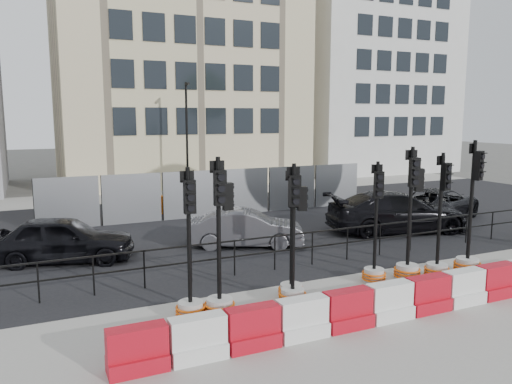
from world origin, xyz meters
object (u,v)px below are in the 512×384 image
traffic_signal_h (469,247)px  car_a (63,239)px  car_c (397,212)px  traffic_signal_a (190,289)px  traffic_signal_d (293,273)px

traffic_signal_h → car_a: bearing=130.2°
traffic_signal_h → car_c: bearing=52.3°
car_a → traffic_signal_h: bearing=-103.8°
traffic_signal_a → car_c: traffic_signal_a is taller
traffic_signal_a → car_a: 5.98m
traffic_signal_a → traffic_signal_d: (2.35, -0.19, 0.10)m
car_c → traffic_signal_h: bearing=175.5°
traffic_signal_h → car_a: traffic_signal_h is taller
traffic_signal_h → car_c: size_ratio=0.66×
car_a → car_c: size_ratio=0.78×
traffic_signal_h → car_c: traffic_signal_h is taller
traffic_signal_h → car_c: 4.98m
car_a → car_c: 11.49m
car_a → car_c: car_c is taller
traffic_signal_d → traffic_signal_a: bearing=-171.0°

